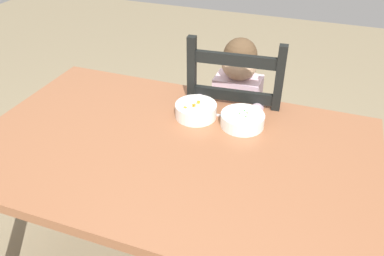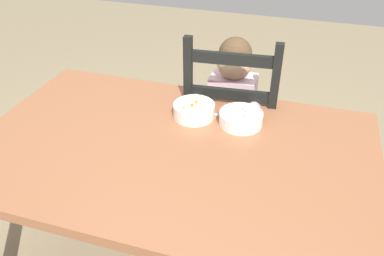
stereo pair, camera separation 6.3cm
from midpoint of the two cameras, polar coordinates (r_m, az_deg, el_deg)
dining_table at (r=1.55m, az=-4.03°, el=-5.30°), size 1.53×0.96×0.74m
dining_chair at (r=2.02m, az=4.69°, el=-0.54°), size 0.46×0.46×1.03m
child_figure at (r=1.93m, az=4.74°, el=3.42°), size 0.32×0.31×0.98m
bowl_of_peas at (r=1.61m, az=6.01°, el=1.42°), size 0.18×0.18×0.06m
bowl_of_carrots at (r=1.65m, az=-0.81°, el=2.62°), size 0.17×0.17×0.06m
spoon at (r=1.68m, az=1.29°, el=2.17°), size 0.14×0.03×0.01m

